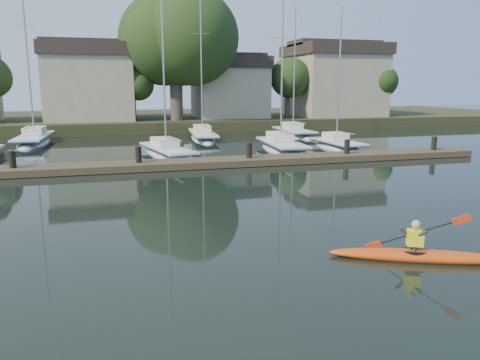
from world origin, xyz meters
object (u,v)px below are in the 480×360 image
object	(u,v)px
dock	(196,163)
sailboat_7	(294,138)
sailboat_5	(35,146)
sailboat_6	(203,141)
sailboat_3	(281,153)
sailboat_2	(167,158)
kayak	(419,253)
sailboat_4	(337,151)

from	to	relation	value
dock	sailboat_7	distance (m)	17.45
sailboat_5	sailboat_6	bearing A→B (deg)	0.48
sailboat_7	sailboat_3	bearing A→B (deg)	-116.89
sailboat_7	sailboat_6	bearing A→B (deg)	-179.12
sailboat_7	sailboat_2	bearing A→B (deg)	-143.52
kayak	sailboat_7	bearing A→B (deg)	97.59
sailboat_2	sailboat_6	xyz separation A→B (m)	(3.99, 8.80, -0.00)
sailboat_2	sailboat_7	distance (m)	15.03
sailboat_3	sailboat_4	world-z (taller)	sailboat_3
dock	sailboat_3	distance (m)	8.34
sailboat_2	sailboat_7	bearing A→B (deg)	25.43
kayak	sailboat_6	world-z (taller)	sailboat_6
sailboat_3	sailboat_4	xyz separation A→B (m)	(4.12, -0.11, 0.02)
sailboat_2	sailboat_6	size ratio (longest dim) A/B	0.92
sailboat_3	sailboat_7	distance (m)	9.62
kayak	dock	bearing A→B (deg)	124.61
kayak	sailboat_2	xyz separation A→B (m)	(-3.91, 19.59, -0.34)
kayak	sailboat_4	distance (m)	21.37
sailboat_2	sailboat_5	xyz separation A→B (m)	(-8.96, 9.20, -0.02)
sailboat_2	sailboat_7	world-z (taller)	sailboat_2
kayak	sailboat_4	bearing A→B (deg)	91.78
kayak	sailboat_3	world-z (taller)	sailboat_3
kayak	sailboat_2	size ratio (longest dim) A/B	0.33
dock	sailboat_2	distance (m)	4.64
sailboat_3	sailboat_7	world-z (taller)	sailboat_3
kayak	sailboat_6	xyz separation A→B (m)	(0.08, 28.40, -0.34)
sailboat_4	sailboat_7	bearing A→B (deg)	86.17
kayak	sailboat_6	bearing A→B (deg)	113.45
dock	sailboat_2	size ratio (longest dim) A/B	2.56
sailboat_2	sailboat_3	xyz separation A→B (m)	(7.73, 0.35, -0.02)
sailboat_2	sailboat_3	size ratio (longest dim) A/B	1.04
sailboat_2	sailboat_4	size ratio (longest dim) A/B	1.25
sailboat_2	sailboat_5	bearing A→B (deg)	123.25
kayak	sailboat_3	size ratio (longest dim) A/B	0.34
sailboat_4	sailboat_6	xyz separation A→B (m)	(-7.86, 8.57, 0.01)
sailboat_4	sailboat_7	world-z (taller)	sailboat_7
sailboat_5	sailboat_7	distance (m)	21.05
dock	sailboat_6	xyz separation A→B (m)	(3.01, 13.33, -0.37)
sailboat_7	sailboat_4	bearing A→B (deg)	-91.54
sailboat_3	dock	bearing A→B (deg)	-140.16
dock	sailboat_6	world-z (taller)	sailboat_6
kayak	dock	xyz separation A→B (m)	(-2.93, 15.07, 0.03)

